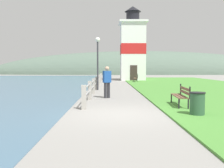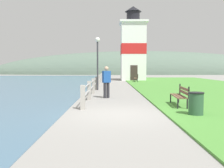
{
  "view_description": "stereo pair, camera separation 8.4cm",
  "coord_description": "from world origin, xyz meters",
  "px_view_note": "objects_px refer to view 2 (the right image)",
  "views": [
    {
      "loc": [
        -0.46,
        -8.93,
        1.69
      ],
      "look_at": [
        -0.23,
        12.21,
        0.3
      ],
      "focal_mm": 40.0,
      "sensor_mm": 36.0,
      "label": 1
    },
    {
      "loc": [
        -0.38,
        -8.93,
        1.69
      ],
      "look_at": [
        -0.23,
        12.21,
        0.3
      ],
      "focal_mm": 40.0,
      "sensor_mm": 36.0,
      "label": 2
    }
  ],
  "objects_px": {
    "trash_bin": "(196,104)",
    "lamp_post": "(98,54)",
    "park_bench_near": "(180,94)",
    "lighthouse": "(133,48)",
    "park_bench_midway": "(137,78)",
    "person_strolling": "(106,81)"
  },
  "relations": [
    {
      "from": "park_bench_near",
      "to": "lighthouse",
      "type": "bearing_deg",
      "value": -85.58
    },
    {
      "from": "park_bench_midway",
      "to": "lighthouse",
      "type": "bearing_deg",
      "value": -83.66
    },
    {
      "from": "park_bench_midway",
      "to": "person_strolling",
      "type": "height_order",
      "value": "person_strolling"
    },
    {
      "from": "park_bench_near",
      "to": "trash_bin",
      "type": "relative_size",
      "value": 2.18
    },
    {
      "from": "person_strolling",
      "to": "lamp_post",
      "type": "xyz_separation_m",
      "value": [
        -0.74,
        4.97,
        1.78
      ]
    },
    {
      "from": "park_bench_near",
      "to": "lighthouse",
      "type": "distance_m",
      "value": 23.0
    },
    {
      "from": "person_strolling",
      "to": "trash_bin",
      "type": "relative_size",
      "value": 2.1
    },
    {
      "from": "lamp_post",
      "to": "park_bench_midway",
      "type": "bearing_deg",
      "value": 68.65
    },
    {
      "from": "trash_bin",
      "to": "lamp_post",
      "type": "distance_m",
      "value": 11.2
    },
    {
      "from": "park_bench_near",
      "to": "park_bench_midway",
      "type": "relative_size",
      "value": 1.08
    },
    {
      "from": "person_strolling",
      "to": "lamp_post",
      "type": "distance_m",
      "value": 5.33
    },
    {
      "from": "park_bench_near",
      "to": "person_strolling",
      "type": "distance_m",
      "value": 4.54
    },
    {
      "from": "park_bench_midway",
      "to": "trash_bin",
      "type": "bearing_deg",
      "value": 95.38
    },
    {
      "from": "park_bench_near",
      "to": "lamp_post",
      "type": "distance_m",
      "value": 9.32
    },
    {
      "from": "lamp_post",
      "to": "park_bench_near",
      "type": "bearing_deg",
      "value": -63.99
    },
    {
      "from": "park_bench_midway",
      "to": "lamp_post",
      "type": "xyz_separation_m",
      "value": [
        -4.03,
        -10.3,
        2.2
      ]
    },
    {
      "from": "person_strolling",
      "to": "park_bench_midway",
      "type": "bearing_deg",
      "value": -37.72
    },
    {
      "from": "park_bench_near",
      "to": "trash_bin",
      "type": "bearing_deg",
      "value": 93.05
    },
    {
      "from": "person_strolling",
      "to": "trash_bin",
      "type": "xyz_separation_m",
      "value": [
        3.18,
        -5.26,
        -0.53
      ]
    },
    {
      "from": "park_bench_midway",
      "to": "person_strolling",
      "type": "relative_size",
      "value": 0.96
    },
    {
      "from": "lighthouse",
      "to": "lamp_post",
      "type": "xyz_separation_m",
      "value": [
        -3.98,
        -14.56,
        -1.56
      ]
    },
    {
      "from": "park_bench_near",
      "to": "park_bench_midway",
      "type": "distance_m",
      "value": 18.44
    }
  ]
}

